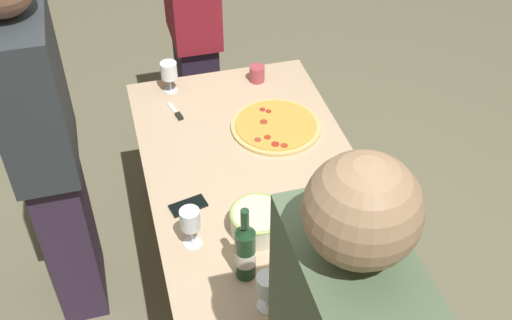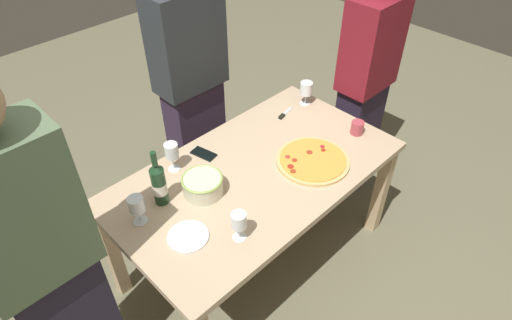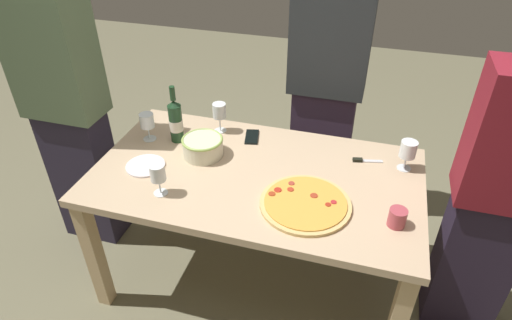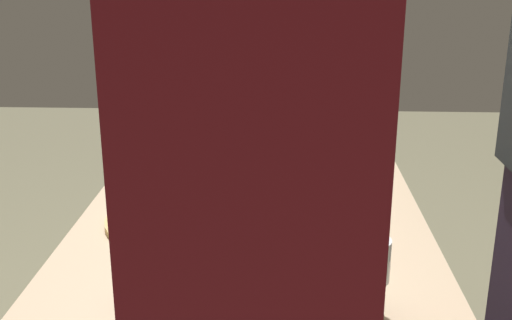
{
  "view_description": "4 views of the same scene",
  "coord_description": "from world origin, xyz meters",
  "px_view_note": "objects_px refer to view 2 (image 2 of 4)",
  "views": [
    {
      "loc": [
        -1.86,
        0.5,
        2.51
      ],
      "look_at": [
        0.0,
        0.0,
        0.83
      ],
      "focal_mm": 44.01,
      "sensor_mm": 36.0,
      "label": 1
    },
    {
      "loc": [
        -1.23,
        -1.24,
        2.34
      ],
      "look_at": [
        0.0,
        0.0,
        0.83
      ],
      "focal_mm": 30.49,
      "sensor_mm": 36.0,
      "label": 2
    },
    {
      "loc": [
        0.48,
        -1.64,
        2.03
      ],
      "look_at": [
        0.0,
        0.0,
        0.83
      ],
      "focal_mm": 30.56,
      "sensor_mm": 36.0,
      "label": 3
    },
    {
      "loc": [
        1.78,
        0.08,
        1.42
      ],
      "look_at": [
        0.0,
        0.0,
        0.83
      ],
      "focal_mm": 44.73,
      "sensor_mm": 36.0,
      "label": 4
    }
  ],
  "objects_px": {
    "pizza": "(313,160)",
    "wine_bottle": "(159,184)",
    "wine_glass_near_pizza": "(306,89)",
    "wine_glass_by_bottle": "(137,206)",
    "person_guest_right": "(365,82)",
    "wine_glass_far_left": "(239,222)",
    "cup_amber": "(357,128)",
    "cell_phone": "(204,154)",
    "side_plate": "(188,236)",
    "person_host": "(43,263)",
    "pizza_knife": "(284,114)",
    "wine_glass_far_right": "(172,152)",
    "serving_bowl": "(203,185)",
    "person_guest_left": "(191,82)",
    "dining_table": "(256,183)"
  },
  "relations": [
    {
      "from": "wine_glass_far_left",
      "to": "cell_phone",
      "type": "relative_size",
      "value": 1.1
    },
    {
      "from": "wine_bottle",
      "to": "person_guest_right",
      "type": "height_order",
      "value": "person_guest_right"
    },
    {
      "from": "wine_glass_by_bottle",
      "to": "cell_phone",
      "type": "height_order",
      "value": "wine_glass_by_bottle"
    },
    {
      "from": "wine_glass_near_pizza",
      "to": "pizza_knife",
      "type": "distance_m",
      "value": 0.22
    },
    {
      "from": "wine_glass_far_left",
      "to": "cell_phone",
      "type": "height_order",
      "value": "wine_glass_far_left"
    },
    {
      "from": "serving_bowl",
      "to": "wine_glass_near_pizza",
      "type": "distance_m",
      "value": 1.02
    },
    {
      "from": "cell_phone",
      "to": "side_plate",
      "type": "bearing_deg",
      "value": 30.97
    },
    {
      "from": "pizza",
      "to": "wine_glass_far_right",
      "type": "height_order",
      "value": "wine_glass_far_right"
    },
    {
      "from": "wine_glass_by_bottle",
      "to": "cup_amber",
      "type": "bearing_deg",
      "value": -13.77
    },
    {
      "from": "pizza",
      "to": "pizza_knife",
      "type": "height_order",
      "value": "pizza"
    },
    {
      "from": "pizza",
      "to": "person_host",
      "type": "bearing_deg",
      "value": 169.52
    },
    {
      "from": "wine_glass_by_bottle",
      "to": "person_guest_left",
      "type": "xyz_separation_m",
      "value": [
        0.86,
        0.68,
        0.01
      ]
    },
    {
      "from": "serving_bowl",
      "to": "wine_glass_far_left",
      "type": "height_order",
      "value": "wine_glass_far_left"
    },
    {
      "from": "wine_bottle",
      "to": "dining_table",
      "type": "bearing_deg",
      "value": -19.11
    },
    {
      "from": "pizza",
      "to": "side_plate",
      "type": "distance_m",
      "value": 0.83
    },
    {
      "from": "serving_bowl",
      "to": "cup_amber",
      "type": "xyz_separation_m",
      "value": [
        0.98,
        -0.26,
        -0.01
      ]
    },
    {
      "from": "wine_bottle",
      "to": "pizza_knife",
      "type": "bearing_deg",
      "value": 4.44
    },
    {
      "from": "wine_bottle",
      "to": "wine_glass_by_bottle",
      "type": "bearing_deg",
      "value": -167.04
    },
    {
      "from": "wine_glass_by_bottle",
      "to": "person_host",
      "type": "relative_size",
      "value": 0.09
    },
    {
      "from": "cup_amber",
      "to": "person_guest_left",
      "type": "bearing_deg",
      "value": 114.56
    },
    {
      "from": "serving_bowl",
      "to": "wine_glass_far_left",
      "type": "bearing_deg",
      "value": -101.46
    },
    {
      "from": "wine_glass_near_pizza",
      "to": "side_plate",
      "type": "xyz_separation_m",
      "value": [
        -1.24,
        -0.35,
        -0.1
      ]
    },
    {
      "from": "person_guest_right",
      "to": "wine_glass_far_left",
      "type": "bearing_deg",
      "value": 9.77
    },
    {
      "from": "wine_bottle",
      "to": "person_guest_left",
      "type": "relative_size",
      "value": 0.19
    },
    {
      "from": "serving_bowl",
      "to": "cup_amber",
      "type": "distance_m",
      "value": 1.01
    },
    {
      "from": "wine_glass_near_pizza",
      "to": "wine_glass_far_left",
      "type": "xyz_separation_m",
      "value": [
        -1.07,
        -0.52,
        0.0
      ]
    },
    {
      "from": "wine_bottle",
      "to": "cup_amber",
      "type": "relative_size",
      "value": 3.9
    },
    {
      "from": "pizza",
      "to": "wine_glass_by_bottle",
      "type": "xyz_separation_m",
      "value": [
        -0.93,
        0.3,
        0.1
      ]
    },
    {
      "from": "pizza",
      "to": "cup_amber",
      "type": "xyz_separation_m",
      "value": [
        0.39,
        -0.02,
        0.03
      ]
    },
    {
      "from": "wine_glass_far_right",
      "to": "cup_amber",
      "type": "relative_size",
      "value": 2.08
    },
    {
      "from": "cup_amber",
      "to": "person_guest_left",
      "type": "relative_size",
      "value": 0.05
    },
    {
      "from": "pizza_knife",
      "to": "person_guest_right",
      "type": "xyz_separation_m",
      "value": [
        0.59,
        -0.2,
        0.07
      ]
    },
    {
      "from": "pizza",
      "to": "wine_glass_by_bottle",
      "type": "height_order",
      "value": "wine_glass_by_bottle"
    },
    {
      "from": "wine_glass_near_pizza",
      "to": "wine_glass_by_bottle",
      "type": "bearing_deg",
      "value": -175.47
    },
    {
      "from": "wine_bottle",
      "to": "side_plate",
      "type": "relative_size",
      "value": 1.64
    },
    {
      "from": "pizza_knife",
      "to": "person_guest_right",
      "type": "bearing_deg",
      "value": -18.61
    },
    {
      "from": "serving_bowl",
      "to": "person_host",
      "type": "distance_m",
      "value": 0.8
    },
    {
      "from": "cup_amber",
      "to": "person_guest_right",
      "type": "xyz_separation_m",
      "value": [
        0.42,
        0.24,
        0.04
      ]
    },
    {
      "from": "dining_table",
      "to": "wine_glass_far_right",
      "type": "bearing_deg",
      "value": 133.07
    },
    {
      "from": "wine_glass_near_pizza",
      "to": "side_plate",
      "type": "bearing_deg",
      "value": -164.42
    },
    {
      "from": "person_guest_left",
      "to": "wine_glass_far_right",
      "type": "bearing_deg",
      "value": -32.13
    },
    {
      "from": "pizza_knife",
      "to": "person_host",
      "type": "distance_m",
      "value": 1.62
    },
    {
      "from": "person_host",
      "to": "person_guest_right",
      "type": "bearing_deg",
      "value": 3.55
    },
    {
      "from": "pizza",
      "to": "wine_glass_far_left",
      "type": "xyz_separation_m",
      "value": [
        -0.66,
        -0.1,
        0.1
      ]
    },
    {
      "from": "pizza",
      "to": "person_host",
      "type": "height_order",
      "value": "person_host"
    },
    {
      "from": "wine_bottle",
      "to": "cup_amber",
      "type": "distance_m",
      "value": 1.22
    },
    {
      "from": "wine_glass_by_bottle",
      "to": "dining_table",
      "type": "bearing_deg",
      "value": -11.9
    },
    {
      "from": "wine_glass_far_right",
      "to": "cell_phone",
      "type": "distance_m",
      "value": 0.22
    },
    {
      "from": "pizza",
      "to": "wine_bottle",
      "type": "xyz_separation_m",
      "value": [
        -0.77,
        0.34,
        0.11
      ]
    },
    {
      "from": "wine_glass_far_left",
      "to": "pizza_knife",
      "type": "distance_m",
      "value": 1.02
    }
  ]
}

